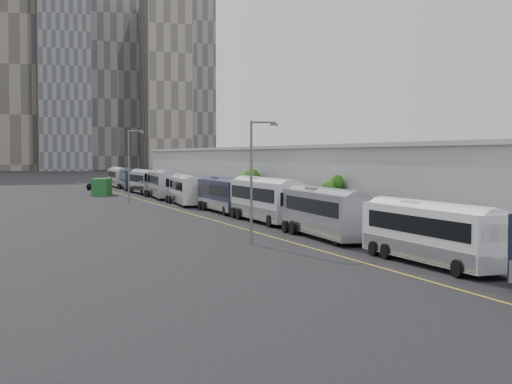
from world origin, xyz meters
name	(u,v)px	position (x,y,z in m)	size (l,w,h in m)	color
sidewalk	(369,227)	(9.00, 55.00, 0.06)	(10.00, 170.00, 0.12)	gray
lane_line	(253,232)	(-1.50, 55.00, 0.01)	(0.12, 160.00, 0.02)	gold
depot	(410,186)	(12.99, 55.00, 3.51)	(12.45, 160.40, 7.20)	gray
skyline	(31,44)	(-2.90, 324.16, 50.85)	(145.00, 64.00, 120.00)	slate
bus_2	(432,239)	(1.68, 33.37, 1.51)	(2.74, 12.22, 3.57)	white
bus_3	(326,217)	(1.87, 48.28, 1.59)	(3.41, 13.04, 3.77)	slate
bus_4	(265,204)	(2.44, 63.05, 1.73)	(3.11, 14.07, 4.10)	silver
bus_5	(224,198)	(2.42, 76.12, 1.59)	(2.92, 12.97, 3.77)	#161932
bus_6	(186,192)	(1.63, 89.73, 1.56)	(3.79, 12.88, 3.71)	#B4B4B6
bus_7	(162,186)	(2.05, 104.91, 1.73)	(4.03, 14.16, 4.08)	gray
bus_8	(144,184)	(2.13, 118.87, 1.62)	(2.93, 13.16, 3.84)	#9EA2A8
bus_9	(130,181)	(2.63, 133.69, 1.61)	(3.97, 13.28, 3.82)	black
bus_10	(118,179)	(2.60, 146.39, 1.59)	(3.03, 12.99, 3.78)	#B9B9BB
tree_2	(332,189)	(5.97, 55.95, 3.31)	(1.66, 1.66, 4.17)	black
tree_3	(248,181)	(5.45, 76.95, 3.31)	(2.70, 2.70, 4.67)	black
street_lamp_near	(254,173)	(-4.43, 46.41, 4.99)	(2.04, 0.22, 8.61)	#59595E
street_lamp_far	(130,162)	(-4.76, 92.65, 5.35)	(2.04, 0.22, 9.31)	#59595E
shipping_container	(102,187)	(-4.88, 116.47, 1.30)	(2.31, 5.53, 2.60)	#15471F
suv	(100,186)	(-2.89, 133.10, 0.75)	(2.51, 5.43, 1.51)	black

